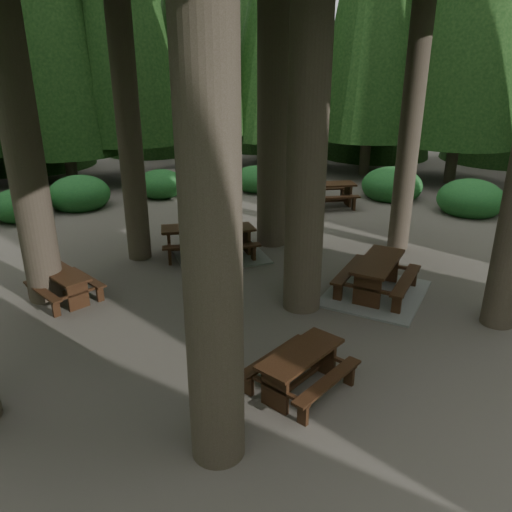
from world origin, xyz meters
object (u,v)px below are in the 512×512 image
picnic_table_c (220,247)px  picnic_table_f (196,236)px  picnic_table_d (328,191)px  picnic_table_b (64,282)px  picnic_table_e (300,365)px  picnic_table_a (376,282)px

picnic_table_c → picnic_table_f: (-0.52, 0.51, 0.26)m
picnic_table_d → picnic_table_f: 6.78m
picnic_table_b → picnic_table_c: (4.35, 0.73, -0.16)m
picnic_table_c → picnic_table_e: bearing=-93.2°
picnic_table_a → picnic_table_f: (-2.71, 4.57, 0.24)m
picnic_table_c → picnic_table_f: size_ratio=1.20×
picnic_table_a → picnic_table_d: bearing=29.2°
picnic_table_b → picnic_table_d: 10.81m
picnic_table_e → picnic_table_f: size_ratio=0.88×
picnic_table_e → picnic_table_b: bearing=97.9°
picnic_table_c → picnic_table_f: picnic_table_c is taller
picnic_table_e → picnic_table_f: 6.84m
picnic_table_c → picnic_table_d: bearing=35.7°
picnic_table_e → picnic_table_f: bearing=62.4°
picnic_table_b → picnic_table_e: size_ratio=0.92×
picnic_table_d → picnic_table_f: (-6.39, -2.28, -0.04)m
picnic_table_c → picnic_table_d: (5.86, 2.80, 0.30)m
picnic_table_e → picnic_table_f: (0.96, 6.77, 0.07)m
picnic_table_b → picnic_table_f: picnic_table_f is taller
picnic_table_a → picnic_table_e: picnic_table_a is taller
picnic_table_b → picnic_table_f: (3.83, 1.24, 0.10)m
picnic_table_a → picnic_table_f: size_ratio=1.43×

